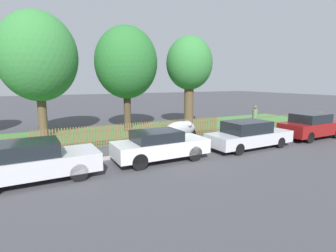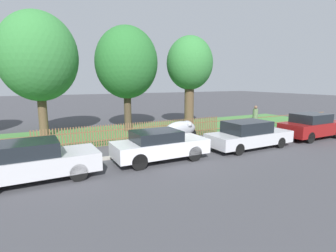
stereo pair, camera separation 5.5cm
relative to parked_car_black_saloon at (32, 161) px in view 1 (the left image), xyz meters
name	(u,v)px [view 1 (the left image)]	position (x,y,z in m)	size (l,w,h in m)	color
ground_plane	(159,153)	(5.32, 1.23, -0.71)	(120.00, 120.00, 0.00)	#424247
kerb_stone	(158,151)	(5.32, 1.33, -0.65)	(33.19, 0.20, 0.12)	#9E998E
grass_strip	(122,133)	(5.32, 6.87, -0.71)	(33.19, 6.17, 0.01)	#477F3D
park_fence	(139,132)	(5.32, 3.80, -0.14)	(33.19, 0.05, 1.13)	brown
parked_car_black_saloon	(32,161)	(0.00, 0.00, 0.00)	(4.32, 1.84, 1.39)	#BCBCC1
parked_car_navy_estate	(160,145)	(4.86, 0.11, -0.02)	(4.08, 1.65, 1.33)	silver
parked_car_red_compact	(249,135)	(9.82, -0.01, -0.01)	(4.60, 1.77, 1.41)	#BCBCC1
parked_car_white_van	(311,126)	(14.85, 0.02, 0.05)	(4.22, 1.79, 1.50)	maroon
covered_motorcycle	(181,129)	(7.63, 3.06, -0.01)	(2.11, 0.80, 1.14)	black
tree_behind_motorcycle	(38,57)	(0.64, 7.59, 4.05)	(4.47, 4.47, 7.35)	brown
tree_mid_park	(126,63)	(5.88, 7.34, 3.86)	(4.12, 4.12, 6.97)	#473828
tree_far_left	(189,65)	(10.31, 6.57, 3.84)	(3.29, 3.29, 6.55)	brown
pedestrian_near_fence	(255,116)	(13.74, 3.45, 0.27)	(0.40, 0.38, 1.74)	#7F6B51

